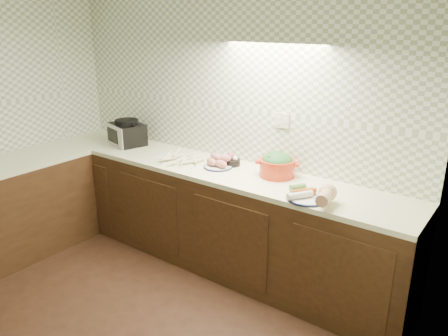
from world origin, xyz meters
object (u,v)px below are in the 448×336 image
Objects in this scene: toaster_oven at (127,133)px; parsnip_pile at (182,158)px; onion_bowl at (231,160)px; dutch_oven at (277,165)px; sweet_potato_plate at (218,162)px; veg_plate at (317,194)px.

toaster_oven reaches higher than parsnip_pile.
dutch_oven reaches higher than onion_bowl.
sweet_potato_plate is 0.53m from dutch_oven.
sweet_potato_plate reaches higher than onion_bowl.
toaster_oven is 1.13× the size of veg_plate.
sweet_potato_plate is 1.67× the size of onion_bowl.
veg_plate is (0.99, -0.17, 0.01)m from sweet_potato_plate.
veg_plate is at bearing -9.80° from sweet_potato_plate.
veg_plate is (0.47, -0.27, -0.05)m from dutch_oven.
veg_plate is at bearing -51.44° from dutch_oven.
onion_bowl is at bearing 163.07° from veg_plate.
veg_plate reaches higher than sweet_potato_plate.
sweet_potato_plate is 0.13m from onion_bowl.
parsnip_pile is 1.02× the size of veg_plate.
parsnip_pile is 1.35m from veg_plate.
onion_bowl is (1.23, 0.08, -0.08)m from toaster_oven.
sweet_potato_plate is (0.35, 0.06, 0.01)m from parsnip_pile.
parsnip_pile is 1.52× the size of sweet_potato_plate.
parsnip_pile is 1.03× the size of dutch_oven.
dutch_oven is (0.46, -0.01, 0.05)m from onion_bowl.
veg_plate is at bearing -16.93° from onion_bowl.
toaster_oven is at bearing 178.56° from sweet_potato_plate.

